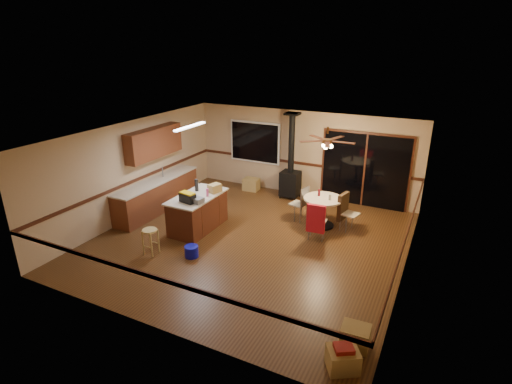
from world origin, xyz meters
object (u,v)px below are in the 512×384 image
Objects in this scene: wood_stove at (290,175)px; dining_table at (323,207)px; chair_near at (316,218)px; blue_bucket at (192,251)px; box_corner_b at (355,337)px; chair_right at (344,207)px; kitchen_island at (198,212)px; box_under_window at (251,184)px; toolbox_black at (188,198)px; bar_stool at (151,242)px; box_corner_a at (343,359)px; chair_left at (302,200)px; toolbox_grey at (195,200)px.

dining_table is (1.49, -1.50, -0.19)m from wood_stove.
wood_stove is at bearing 134.83° from dining_table.
dining_table is at bearing 97.27° from chair_near.
box_corner_b is (3.93, -1.17, 0.05)m from blue_bucket.
chair_near is 1.05m from chair_right.
wood_stove is 4.41m from blue_bucket.
box_under_window is (-0.06, 3.10, -0.26)m from kitchen_island.
chair_right is at bearing 32.55° from toolbox_black.
bar_stool is at bearing -144.65° from chair_near.
box_under_window is 7.24m from box_corner_b.
kitchen_island reaches higher than box_under_window.
bar_stool is 0.85× the size of chair_right.
kitchen_island is 3.77× the size of box_corner_a.
dining_table is (2.79, 1.55, 0.08)m from kitchen_island.
chair_right is 3.70m from box_under_window.
box_corner_b is at bearing -65.63° from dining_table.
dining_table is at bearing -7.55° from chair_left.
bar_stool is 4.01m from chair_left.
toolbox_black is at bearing 76.22° from bar_stool.
toolbox_grey reaches higher than blue_bucket.
chair_left is at bearing 52.73° from bar_stool.
chair_right is (2.64, 2.91, 0.47)m from blue_bucket.
box_corner_b is at bearing -72.50° from chair_right.
chair_right reaches higher than dining_table.
toolbox_black is 1.34m from bar_stool.
dining_table is 1.43× the size of chair_right.
bar_stool is (-0.43, -1.19, -0.67)m from toolbox_grey.
kitchen_island is at bearing -113.09° from wood_stove.
bar_stool is 1.34× the size of box_corner_a.
blue_bucket is at bearing -52.64° from toolbox_black.
wood_stove is 3.60× the size of chair_right.
box_under_window is at bearing 151.46° from dining_table.
toolbox_grey is 4.92m from box_corner_b.
chair_right is at bearing 107.50° from box_corner_b.
bar_stool is (-0.27, -1.11, -0.71)m from toolbox_black.
toolbox_grey reaches higher than chair_left.
bar_stool is at bearing -98.22° from kitchen_island.
toolbox_black is at bearing -88.28° from box_under_window.
chair_near and chair_right have the same top height.
chair_right reaches higher than box_under_window.
chair_left is 4.74m from box_corner_b.
toolbox_grey is 2.84m from chair_left.
blue_bucket is 3.96m from chair_right.
box_under_window is (-0.26, 3.47, -0.77)m from toolbox_grey.
blue_bucket is at bearing -132.28° from chair_right.
toolbox_grey is at bearing 154.75° from box_corner_b.
chair_left is (-0.60, 0.08, 0.05)m from dining_table.
toolbox_grey reaches higher than box_corner_b.
wood_stove is 2.46m from chair_right.
toolbox_grey reaches higher than kitchen_island.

